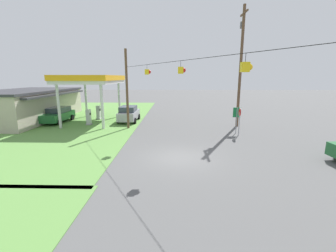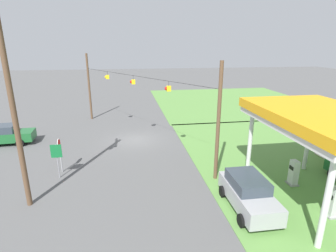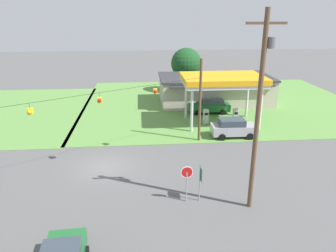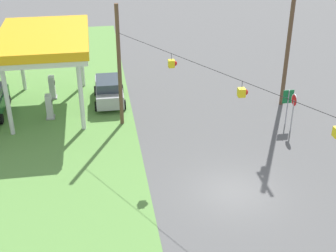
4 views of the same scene
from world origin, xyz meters
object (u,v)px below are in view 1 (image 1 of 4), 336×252
Objects in this scene: route_sign at (237,115)px; gas_station_store at (27,105)px; fuel_pump_far at (99,113)px; car_at_pumps_rear at (58,115)px; fuel_pump_near at (89,118)px; utility_pole_main at (241,62)px; car_at_pumps_front at (129,114)px; gas_station_canopy at (91,80)px; stop_sign_roadside at (240,115)px.

gas_station_store is at bearing 75.30° from route_sign.
route_sign is (-6.18, -23.56, -0.11)m from gas_station_store.
car_at_pumps_rear is (-2.00, 4.00, 0.11)m from fuel_pump_far.
gas_station_store is at bearing 92.87° from fuel_pump_far.
utility_pole_main is (-0.27, -15.94, 5.80)m from fuel_pump_near.
car_at_pumps_front is 13.39m from utility_pole_main.
route_sign is (-4.61, -19.02, 0.80)m from car_at_pumps_rear.
gas_station_canopy is 16.16m from utility_pole_main.
car_at_pumps_rear is (1.29, 4.00, 0.11)m from fuel_pump_near.
fuel_pump_near is 15.64m from stop_sign_roadside.
gas_station_canopy reaches higher than car_at_pumps_front.
gas_station_canopy is at bearing -98.09° from gas_station_store.
fuel_pump_near is 4.45m from car_at_pumps_front.
fuel_pump_far is at bearing -0.05° from gas_station_canopy.
fuel_pump_near is at bearing -108.49° from gas_station_store.
gas_station_store reaches higher than fuel_pump_near.
car_at_pumps_front is 12.65m from stop_sign_roadside.
utility_pole_main reaches higher than car_at_pumps_rear.
fuel_pump_far is (1.64, -0.00, -3.98)m from gas_station_canopy.
fuel_pump_near is 0.70× the size of route_sign.
stop_sign_roadside is (-5.85, -15.03, -2.97)m from gas_station_canopy.
gas_station_canopy is 4.31m from fuel_pump_near.
gas_station_canopy is 16.39m from stop_sign_roadside.
fuel_pump_near is 4.21m from car_at_pumps_rear.
car_at_pumps_rear is at bearing 116.52° from fuel_pump_far.
utility_pole_main reaches higher than fuel_pump_near.
gas_station_store is 12.61m from car_at_pumps_front.
fuel_pump_far is 4.48m from car_at_pumps_rear.
utility_pole_main reaches higher than fuel_pump_far.
gas_station_store reaches higher than car_at_pumps_front.
route_sign is at bearing 163.21° from utility_pole_main.
utility_pole_main is at bearing -96.84° from gas_station_canopy.
gas_station_canopy is at bearing 94.68° from car_at_pumps_front.
fuel_pump_far is 0.14× the size of utility_pole_main.
fuel_pump_near is at bearing -105.64° from stop_sign_roadside.
car_at_pumps_rear is (-0.36, 4.00, -3.87)m from gas_station_canopy.
gas_station_store is 9.07m from fuel_pump_near.
gas_station_canopy is 0.71× the size of utility_pole_main.
stop_sign_roadside is (-4.21, -15.03, 1.02)m from fuel_pump_near.
fuel_pump_far is at bearing 66.24° from route_sign.
gas_station_store is at bearing -107.87° from car_at_pumps_rear.
fuel_pump_near is at bearing 77.51° from route_sign.
utility_pole_main is (3.94, -0.91, 4.78)m from stop_sign_roadside.
gas_station_store is 8.69× the size of fuel_pump_far.
stop_sign_roadside is at bearing -116.50° from fuel_pump_far.
gas_station_store is at bearing 86.32° from car_at_pumps_front.
fuel_pump_near is (-1.64, -0.00, -3.98)m from gas_station_canopy.
stop_sign_roadside is 1.04× the size of route_sign.
stop_sign_roadside is at bearing -179.39° from route_sign.
car_at_pumps_front is at bearing -94.21° from gas_station_store.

